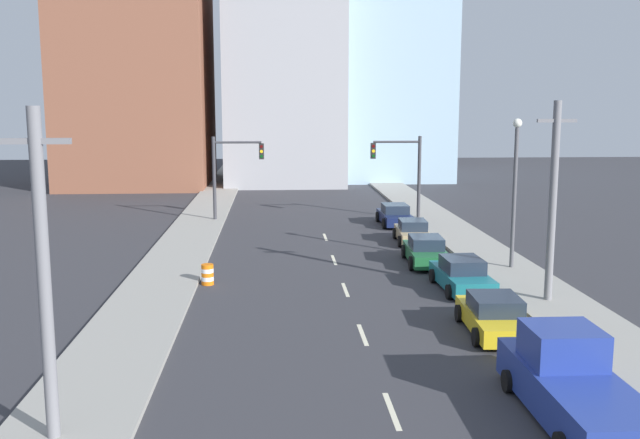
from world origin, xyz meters
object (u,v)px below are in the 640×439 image
Objects in this scene: traffic_signal_left at (228,167)px; traffic_barrel at (208,274)px; pickup_truck_blue at (572,385)px; sedan_yellow at (495,316)px; sedan_tan at (413,232)px; sedan_green at (426,251)px; sedan_teal at (462,275)px; sedan_navy at (395,215)px; utility_pole_left_near at (44,276)px; utility_pole_right_mid at (553,201)px; street_lamp at (515,183)px; traffic_signal_right at (405,166)px.

traffic_barrel is (0.11, -17.91, -3.34)m from traffic_signal_left.
traffic_barrel is at bearing 126.71° from pickup_truck_blue.
sedan_yellow is 1.06× the size of sedan_tan.
traffic_barrel is 11.46m from sedan_green.
sedan_green is 5.74m from sedan_tan.
sedan_teal is 1.00× the size of sedan_navy.
utility_pole_left_near is 1.73× the size of sedan_green.
traffic_signal_left is 14.62m from sedan_tan.
utility_pole_right_mid is 6.20m from sedan_yellow.
traffic_signal_left is at bearing 168.38° from sedan_navy.
sedan_teal is 5.29m from sedan_green.
sedan_green is at bearing 90.30° from pickup_truck_blue.
street_lamp is (17.14, 17.24, 0.21)m from utility_pole_left_near.
utility_pole_left_near is 13.59m from pickup_truck_blue.
utility_pole_left_near is at bearing -147.68° from sedan_yellow.
sedan_navy is at bearing 88.75° from sedan_teal.
utility_pole_right_mid is 20.27m from sedan_navy.
utility_pole_left_near is 1.75× the size of sedan_teal.
street_lamp is at bearing -20.56° from sedan_green.
traffic_signal_left is 1.28× the size of sedan_teal.
sedan_yellow is (-1.39, -25.63, -3.18)m from traffic_signal_right.
utility_pole_left_near is (-14.68, -33.25, 0.37)m from traffic_signal_right.
utility_pole_left_near is (-2.21, -33.25, 0.37)m from traffic_signal_left.
utility_pole_left_near is 1.75× the size of sedan_navy.
traffic_barrel is 0.20× the size of sedan_green.
traffic_signal_left is 0.94× the size of pickup_truck_blue.
traffic_barrel is at bearing -158.74° from sedan_green.
traffic_signal_left is 1.28× the size of sedan_navy.
pickup_truck_blue is (10.96, -32.67, -2.92)m from traffic_signal_left.
sedan_green is (10.99, -14.30, -3.15)m from traffic_signal_left.
traffic_signal_right is 19.85m from sedan_teal.
pickup_truck_blue is at bearing -87.16° from sedan_green.
traffic_signal_right is 36.35m from utility_pole_left_near.
street_lamp is 17.47m from pickup_truck_blue.
sedan_teal reaches higher than sedan_tan.
utility_pole_left_near is 8.57× the size of traffic_barrel.
utility_pole_left_near is at bearing -134.83° from street_lamp.
traffic_barrel is 18.32m from pickup_truck_blue.
utility_pole_left_near is at bearing -114.24° from sedan_navy.
traffic_signal_right is 9.21m from sedan_tan.
sedan_yellow is at bearing -66.61° from traffic_signal_left.
street_lamp is at bearing 70.69° from sedan_yellow.
street_lamp is (14.93, -16.01, 0.58)m from traffic_signal_left.
sedan_tan is (-3.08, 13.37, -3.65)m from utility_pole_right_mid.
sedan_yellow is at bearing -95.28° from sedan_teal.
utility_pole_right_mid reaches higher than sedan_tan.
sedan_teal reaches higher than sedan_yellow.
street_lamp reaches higher than sedan_yellow.
sedan_navy is at bearing 54.20° from traffic_barrel.
traffic_barrel is 15.45m from street_lamp.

